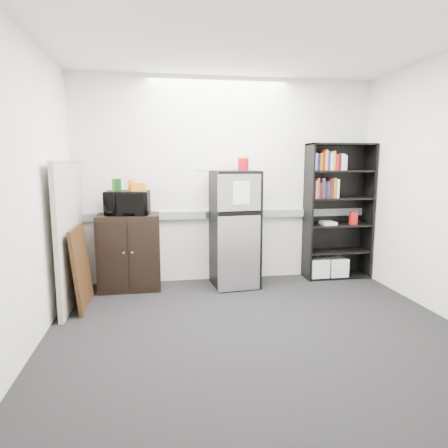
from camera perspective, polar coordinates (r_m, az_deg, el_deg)
name	(u,v)px	position (r m, az deg, el deg)	size (l,w,h in m)	color
floor	(257,330)	(4.01, 4.71, -14.80)	(4.00, 4.00, 0.00)	black
wall_back	(226,181)	(5.39, 0.36, 6.17)	(4.00, 0.02, 2.70)	white
wall_left	(26,193)	(3.73, -26.44, 3.99)	(0.02, 3.50, 2.70)	white
ceiling	(261,34)	(3.83, 5.28, 25.44)	(4.00, 3.50, 0.02)	white
electrical_raceway	(227,214)	(5.40, 0.41, 1.38)	(3.92, 0.05, 0.10)	gray
wall_note	(200,166)	(5.33, -3.38, 8.28)	(0.14, 0.00, 0.10)	white
bookshelf	(337,208)	(5.70, 15.80, 2.17)	(0.90, 0.34, 1.85)	black
cubicle_partition	(70,233)	(4.81, -21.13, -1.23)	(0.06, 1.30, 1.62)	gray
cabinet	(130,252)	(5.19, -13.35, -3.89)	(0.77, 0.51, 0.96)	black
microwave	(128,203)	(5.08, -13.61, 2.95)	(0.53, 0.36, 0.29)	black
snack_box_a	(115,185)	(5.11, -15.30, 5.40)	(0.07, 0.05, 0.15)	#255919
snack_box_b	(118,185)	(5.11, -14.90, 5.42)	(0.07, 0.05, 0.15)	#0C360F
snack_box_c	(131,185)	(5.09, -13.13, 5.42)	(0.07, 0.05, 0.14)	orange
snack_bag	(139,187)	(5.04, -12.07, 5.19)	(0.18, 0.10, 0.10)	orange
refrigerator	(235,229)	(5.14, 1.56, -0.73)	(0.61, 0.64, 1.49)	black
coffee_can	(243,163)	(5.22, 2.77, 8.72)	(0.14, 0.14, 0.19)	#A80714
framed_poster	(82,267)	(4.70, -19.69, -5.82)	(0.12, 0.71, 0.91)	black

